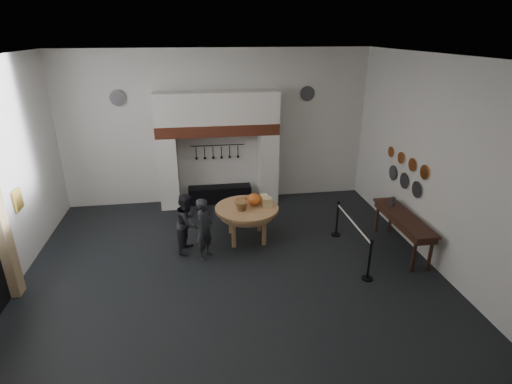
{
  "coord_description": "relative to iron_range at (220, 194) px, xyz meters",
  "views": [
    {
      "loc": [
        -0.63,
        -7.67,
        4.95
      ],
      "look_at": [
        0.72,
        1.06,
        1.35
      ],
      "focal_mm": 28.0,
      "sensor_mm": 36.0,
      "label": 1
    }
  ],
  "objects": [
    {
      "name": "floor",
      "position": [
        0.0,
        -3.72,
        -0.25
      ],
      "size": [
        9.0,
        8.0,
        0.02
      ],
      "primitive_type": "cube",
      "color": "black",
      "rests_on": "ground"
    },
    {
      "name": "ceiling",
      "position": [
        0.0,
        -3.72,
        4.25
      ],
      "size": [
        9.0,
        8.0,
        0.02
      ],
      "primitive_type": "cube",
      "color": "silver",
      "rests_on": "wall_back"
    },
    {
      "name": "wall_back",
      "position": [
        0.0,
        0.28,
        2.0
      ],
      "size": [
        9.0,
        0.02,
        4.5
      ],
      "primitive_type": "cube",
      "color": "silver",
      "rests_on": "floor"
    },
    {
      "name": "wall_front",
      "position": [
        0.0,
        -7.72,
        2.0
      ],
      "size": [
        9.0,
        0.02,
        4.5
      ],
      "primitive_type": "cube",
      "color": "silver",
      "rests_on": "floor"
    },
    {
      "name": "wall_right",
      "position": [
        4.5,
        -3.72,
        2.0
      ],
      "size": [
        0.02,
        8.0,
        4.5
      ],
      "primitive_type": "cube",
      "color": "silver",
      "rests_on": "floor"
    },
    {
      "name": "chimney_pier_left",
      "position": [
        -1.48,
        -0.07,
        0.82
      ],
      "size": [
        0.55,
        0.7,
        2.15
      ],
      "primitive_type": "cube",
      "color": "silver",
      "rests_on": "floor"
    },
    {
      "name": "chimney_pier_right",
      "position": [
        1.48,
        -0.07,
        0.82
      ],
      "size": [
        0.55,
        0.7,
        2.15
      ],
      "primitive_type": "cube",
      "color": "silver",
      "rests_on": "floor"
    },
    {
      "name": "hearth_brick_band",
      "position": [
        0.0,
        -0.07,
        2.06
      ],
      "size": [
        3.5,
        0.72,
        0.32
      ],
      "primitive_type": "cube",
      "color": "#9E442B",
      "rests_on": "chimney_pier_left"
    },
    {
      "name": "chimney_hood",
      "position": [
        0.0,
        -0.07,
        2.67
      ],
      "size": [
        3.5,
        0.7,
        0.9
      ],
      "primitive_type": "cube",
      "color": "silver",
      "rests_on": "hearth_brick_band"
    },
    {
      "name": "iron_range",
      "position": [
        0.0,
        0.0,
        0.0
      ],
      "size": [
        1.9,
        0.45,
        0.5
      ],
      "primitive_type": "cube",
      "color": "black",
      "rests_on": "floor"
    },
    {
      "name": "utensil_rail",
      "position": [
        0.0,
        0.2,
        1.5
      ],
      "size": [
        1.6,
        0.02,
        0.02
      ],
      "primitive_type": "cylinder",
      "rotation": [
        0.0,
        1.57,
        0.0
      ],
      "color": "black",
      "rests_on": "wall_back"
    },
    {
      "name": "door_jamb_far",
      "position": [
        -4.38,
        -4.02,
        1.05
      ],
      "size": [
        0.22,
        0.3,
        2.6
      ],
      "primitive_type": "cube",
      "color": "tan",
      "rests_on": "floor"
    },
    {
      "name": "wall_plaque",
      "position": [
        -4.45,
        -2.92,
        1.35
      ],
      "size": [
        0.05,
        0.34,
        0.44
      ],
      "primitive_type": "cube",
      "color": "gold",
      "rests_on": "wall_left"
    },
    {
      "name": "work_table",
      "position": [
        0.52,
        -2.46,
        0.59
      ],
      "size": [
        1.8,
        1.8,
        0.07
      ],
      "primitive_type": "cylinder",
      "rotation": [
        0.0,
        0.0,
        -0.16
      ],
      "color": "tan",
      "rests_on": "floor"
    },
    {
      "name": "pumpkin",
      "position": [
        0.72,
        -2.36,
        0.78
      ],
      "size": [
        0.36,
        0.36,
        0.31
      ],
      "primitive_type": "ellipsoid",
      "color": "#D85A1E",
      "rests_on": "work_table"
    },
    {
      "name": "cheese_block_big",
      "position": [
        1.02,
        -2.51,
        0.74
      ],
      "size": [
        0.22,
        0.22,
        0.24
      ],
      "primitive_type": "cube",
      "color": "#D7C181",
      "rests_on": "work_table"
    },
    {
      "name": "cheese_block_small",
      "position": [
        1.0,
        -2.21,
        0.72
      ],
      "size": [
        0.18,
        0.18,
        0.2
      ],
      "primitive_type": "cube",
      "color": "#DEDA84",
      "rests_on": "work_table"
    },
    {
      "name": "wicker_basket",
      "position": [
        0.37,
        -2.61,
        0.73
      ],
      "size": [
        0.37,
        0.37,
        0.22
      ],
      "primitive_type": "cone",
      "rotation": [
        3.14,
        0.0,
        -0.16
      ],
      "color": "olive",
      "rests_on": "work_table"
    },
    {
      "name": "bread_loaf",
      "position": [
        0.42,
        -2.11,
        0.69
      ],
      "size": [
        0.31,
        0.18,
        0.13
      ],
      "primitive_type": "ellipsoid",
      "color": "#9E6338",
      "rests_on": "work_table"
    },
    {
      "name": "visitor_near",
      "position": [
        -0.55,
        -3.2,
        0.49
      ],
      "size": [
        0.57,
        0.64,
        1.48
      ],
      "primitive_type": "imported",
      "rotation": [
        0.0,
        0.0,
        1.06
      ],
      "color": "#212227",
      "rests_on": "floor"
    },
    {
      "name": "visitor_far",
      "position": [
        -0.95,
        -2.8,
        0.48
      ],
      "size": [
        0.74,
        0.84,
        1.45
      ],
      "primitive_type": "imported",
      "rotation": [
        0.0,
        0.0,
        1.26
      ],
      "color": "black",
      "rests_on": "floor"
    },
    {
      "name": "side_table",
      "position": [
        4.1,
        -3.56,
        0.62
      ],
      "size": [
        0.55,
        2.2,
        0.06
      ],
      "primitive_type": "cube",
      "color": "#391F14",
      "rests_on": "floor"
    },
    {
      "name": "pewter_jug",
      "position": [
        4.1,
        -2.96,
        0.76
      ],
      "size": [
        0.12,
        0.12,
        0.22
      ],
      "primitive_type": "cylinder",
      "color": "#4A494E",
      "rests_on": "side_table"
    },
    {
      "name": "copper_pan_a",
      "position": [
        4.46,
        -3.52,
        1.7
      ],
      "size": [
        0.03,
        0.34,
        0.34
      ],
      "primitive_type": "cylinder",
      "rotation": [
        0.0,
        1.57,
        0.0
      ],
      "color": "#C6662D",
      "rests_on": "wall_right"
    },
    {
      "name": "copper_pan_b",
      "position": [
        4.46,
        -2.97,
        1.7
      ],
      "size": [
        0.03,
        0.32,
        0.32
      ],
      "primitive_type": "cylinder",
      "rotation": [
        0.0,
        1.57,
        0.0
      ],
      "color": "#C6662D",
      "rests_on": "wall_right"
    },
    {
      "name": "copper_pan_c",
      "position": [
        4.46,
        -2.42,
        1.7
      ],
      "size": [
        0.03,
        0.3,
        0.3
      ],
      "primitive_type": "cylinder",
      "rotation": [
        0.0,
        1.57,
        0.0
      ],
      "color": "#C6662D",
      "rests_on": "wall_right"
    },
    {
      "name": "copper_pan_d",
      "position": [
        4.46,
        -1.87,
        1.7
      ],
      "size": [
        0.03,
        0.28,
        0.28
      ],
      "primitive_type": "cylinder",
      "rotation": [
        0.0,
        1.57,
        0.0
      ],
      "color": "#C6662D",
      "rests_on": "wall_right"
    },
    {
      "name": "pewter_plate_left",
      "position": [
        4.46,
        -3.32,
        1.2
      ],
      "size": [
        0.03,
        0.4,
        0.4
      ],
      "primitive_type": "cylinder",
      "rotation": [
        0.0,
        1.57,
        0.0
      ],
      "color": "#4C4C51",
      "rests_on": "wall_right"
    },
    {
      "name": "pewter_plate_mid",
      "position": [
        4.46,
        -2.72,
        1.2
      ],
      "size": [
        0.03,
        0.4,
        0.4
      ],
      "primitive_type": "cylinder",
      "rotation": [
        0.0,
        1.57,
        0.0
      ],
      "color": "#4C4C51",
      "rests_on": "wall_right"
    },
    {
      "name": "pewter_plate_right",
      "position": [
        4.46,
        -2.12,
        1.2
      ],
      "size": [
        0.03,
        0.4,
        0.4
      ],
      "primitive_type": "cylinder",
      "rotation": [
        0.0,
        1.57,
        0.0
      ],
      "color": "#4C4C51",
      "rests_on": "wall_right"
    },
    {
      "name": "pewter_plate_back_left",
      "position": [
        -2.7,
        0.24,
        2.95
      ],
      "size": [
        0.44,
        0.03,
        0.44
      ],
      "primitive_type": "cylinder",
      "rotation": [
        1.57,
        0.0,
        0.0
      ],
      "color": "#4C4C51",
      "rests_on": "wall_back"
    },
    {
      "name": "pewter_plate_back_right",
      "position": [
        2.7,
        0.24,
        2.95
      ],
      "size": [
        0.44,
        0.03,
        0.44
      ],
      "primitive_type": "cylinder",
      "rotation": [
        1.57,
        0.0,
        0.0
      ],
      "color": "#4C4C51",
      "rests_on": "wall_back"
    },
    {
      "name": "barrier_post_near",
      "position": [
        2.82,
        -4.63,
        0.2
      ],
      "size": [
        0.05,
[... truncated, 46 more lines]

